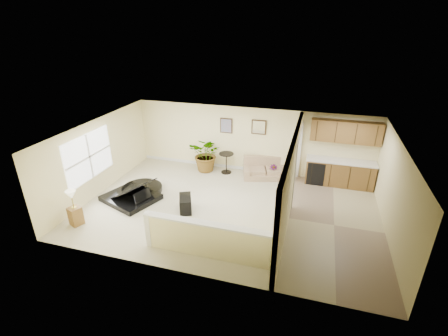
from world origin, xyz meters
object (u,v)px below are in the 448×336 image
(loveseat, at_px, (266,168))
(palm_plant, at_px, (207,154))
(lamp_stand, at_px, (74,210))
(small_plant, at_px, (273,173))
(piano, at_px, (130,180))
(piano_bench, at_px, (185,204))
(accent_table, at_px, (226,160))

(loveseat, xyz_separation_m, palm_plant, (-2.27, -0.15, 0.33))
(palm_plant, xyz_separation_m, lamp_stand, (-2.41, -4.54, -0.22))
(lamp_stand, bearing_deg, loveseat, 45.05)
(lamp_stand, bearing_deg, small_plant, 42.62)
(piano, height_order, loveseat, piano)
(piano_bench, xyz_separation_m, accent_table, (0.45, 2.99, 0.28))
(palm_plant, xyz_separation_m, small_plant, (2.57, 0.04, -0.45))
(palm_plant, bearing_deg, lamp_stand, -117.97)
(piano_bench, distance_m, accent_table, 3.04)
(accent_table, distance_m, small_plant, 1.82)
(piano_bench, distance_m, small_plant, 3.75)
(accent_table, relative_size, lamp_stand, 0.74)
(loveseat, relative_size, small_plant, 3.42)
(piano, relative_size, small_plant, 4.15)
(accent_table, height_order, lamp_stand, lamp_stand)
(piano, bearing_deg, accent_table, 68.50)
(piano, height_order, lamp_stand, piano)
(accent_table, distance_m, lamp_stand, 5.57)
(piano, height_order, piano_bench, piano)
(loveseat, height_order, accent_table, loveseat)
(loveseat, bearing_deg, lamp_stand, -150.53)
(piano, distance_m, lamp_stand, 1.97)
(piano_bench, relative_size, lamp_stand, 0.65)
(palm_plant, bearing_deg, loveseat, 3.82)
(accent_table, relative_size, small_plant, 1.48)
(palm_plant, bearing_deg, accent_table, 2.64)
(accent_table, distance_m, palm_plant, 0.79)
(small_plant, bearing_deg, loveseat, 159.18)
(palm_plant, bearing_deg, piano, -121.93)
(piano_bench, height_order, lamp_stand, lamp_stand)
(piano_bench, xyz_separation_m, lamp_stand, (-2.73, -1.58, 0.23))
(piano_bench, relative_size, loveseat, 0.38)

